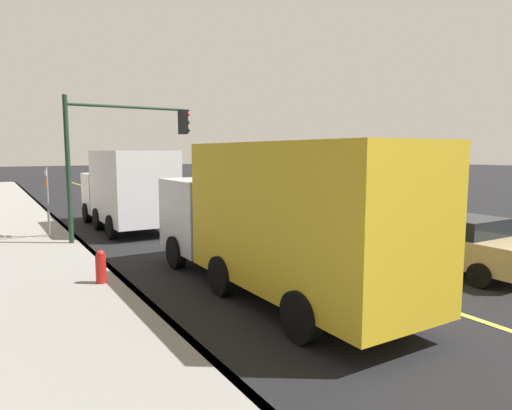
{
  "coord_description": "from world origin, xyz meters",
  "views": [
    {
      "loc": [
        -12.69,
        7.97,
        3.22
      ],
      "look_at": [
        -2.35,
        1.68,
        1.78
      ],
      "focal_mm": 31.48,
      "sensor_mm": 36.0,
      "label": 1
    }
  ],
  "objects_px": {
    "traffic_light_mast": "(122,143)",
    "street_sign_post": "(48,198)",
    "fire_hydrant": "(101,270)",
    "car_tan": "(451,241)",
    "truck_white": "(128,188)",
    "truck_yellow": "(276,216)"
  },
  "relations": [
    {
      "from": "traffic_light_mast",
      "to": "street_sign_post",
      "type": "bearing_deg",
      "value": 55.91
    },
    {
      "from": "truck_yellow",
      "to": "street_sign_post",
      "type": "relative_size",
      "value": 3.15
    },
    {
      "from": "truck_white",
      "to": "street_sign_post",
      "type": "height_order",
      "value": "truck_white"
    },
    {
      "from": "truck_yellow",
      "to": "traffic_light_mast",
      "type": "bearing_deg",
      "value": 9.47
    },
    {
      "from": "street_sign_post",
      "to": "car_tan",
      "type": "bearing_deg",
      "value": -138.36
    },
    {
      "from": "fire_hydrant",
      "to": "traffic_light_mast",
      "type": "bearing_deg",
      "value": -20.5
    },
    {
      "from": "car_tan",
      "to": "street_sign_post",
      "type": "bearing_deg",
      "value": 41.64
    },
    {
      "from": "car_tan",
      "to": "truck_white",
      "type": "height_order",
      "value": "truck_white"
    },
    {
      "from": "street_sign_post",
      "to": "fire_hydrant",
      "type": "xyz_separation_m",
      "value": [
        -6.92,
        -0.31,
        -1.11
      ]
    },
    {
      "from": "truck_white",
      "to": "traffic_light_mast",
      "type": "bearing_deg",
      "value": 161.67
    },
    {
      "from": "fire_hydrant",
      "to": "car_tan",
      "type": "bearing_deg",
      "value": -109.92
    },
    {
      "from": "truck_yellow",
      "to": "street_sign_post",
      "type": "height_order",
      "value": "truck_yellow"
    },
    {
      "from": "traffic_light_mast",
      "to": "car_tan",
      "type": "bearing_deg",
      "value": -142.01
    },
    {
      "from": "car_tan",
      "to": "fire_hydrant",
      "type": "xyz_separation_m",
      "value": [
        3.13,
        8.63,
        -0.32
      ]
    },
    {
      "from": "truck_yellow",
      "to": "traffic_light_mast",
      "type": "height_order",
      "value": "traffic_light_mast"
    },
    {
      "from": "truck_white",
      "to": "street_sign_post",
      "type": "bearing_deg",
      "value": 108.49
    },
    {
      "from": "traffic_light_mast",
      "to": "fire_hydrant",
      "type": "relative_size",
      "value": 5.41
    },
    {
      "from": "car_tan",
      "to": "traffic_light_mast",
      "type": "relative_size",
      "value": 0.88
    },
    {
      "from": "truck_white",
      "to": "truck_yellow",
      "type": "bearing_deg",
      "value": -177.63
    },
    {
      "from": "street_sign_post",
      "to": "fire_hydrant",
      "type": "height_order",
      "value": "street_sign_post"
    },
    {
      "from": "car_tan",
      "to": "street_sign_post",
      "type": "relative_size",
      "value": 1.67
    },
    {
      "from": "truck_yellow",
      "to": "truck_white",
      "type": "bearing_deg",
      "value": 2.37
    }
  ]
}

